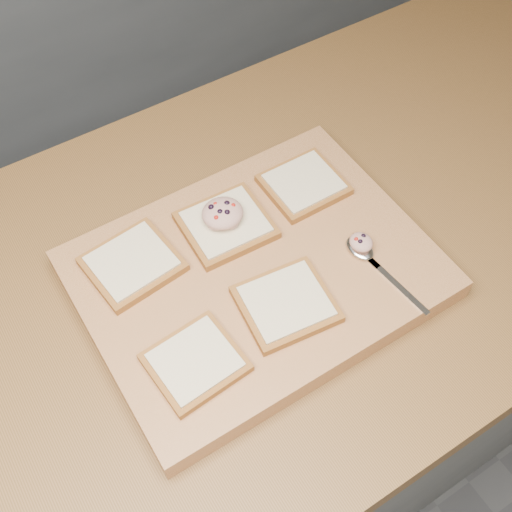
# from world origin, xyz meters

# --- Properties ---
(ground) EXTENTS (4.00, 4.00, 0.00)m
(ground) POSITION_xyz_m (0.00, 0.00, 0.00)
(ground) COLOR #515459
(ground) RESTS_ON ground
(island_counter) EXTENTS (2.00, 0.80, 0.90)m
(island_counter) POSITION_xyz_m (0.00, 0.00, 0.45)
(island_counter) COLOR slate
(island_counter) RESTS_ON ground
(cutting_board) EXTENTS (0.51, 0.39, 0.04)m
(cutting_board) POSITION_xyz_m (0.11, -0.04, 0.92)
(cutting_board) COLOR #B27B4C
(cutting_board) RESTS_ON island_counter
(bread_far_left) EXTENTS (0.14, 0.13, 0.02)m
(bread_far_left) POSITION_xyz_m (-0.05, 0.06, 0.95)
(bread_far_left) COLOR #9B6228
(bread_far_left) RESTS_ON cutting_board
(bread_far_center) EXTENTS (0.13, 0.12, 0.02)m
(bread_far_center) POSITION_xyz_m (0.11, 0.05, 0.95)
(bread_far_center) COLOR #9B6228
(bread_far_center) RESTS_ON cutting_board
(bread_far_right) EXTENTS (0.12, 0.11, 0.02)m
(bread_far_right) POSITION_xyz_m (0.26, 0.05, 0.95)
(bread_far_right) COLOR #9B6228
(bread_far_right) RESTS_ON cutting_board
(bread_near_left) EXTENTS (0.13, 0.12, 0.02)m
(bread_near_left) POSITION_xyz_m (-0.05, -0.13, 0.95)
(bread_near_left) COLOR #9B6228
(bread_near_left) RESTS_ON cutting_board
(bread_near_center) EXTENTS (0.14, 0.13, 0.02)m
(bread_near_center) POSITION_xyz_m (0.11, -0.12, 0.95)
(bread_near_center) COLOR #9B6228
(bread_near_center) RESTS_ON cutting_board
(tuna_salad_dollop) EXTENTS (0.06, 0.06, 0.03)m
(tuna_salad_dollop) POSITION_xyz_m (0.10, 0.05, 0.97)
(tuna_salad_dollop) COLOR tan
(tuna_salad_dollop) RESTS_ON bread_far_center
(spoon) EXTENTS (0.04, 0.17, 0.01)m
(spoon) POSITION_xyz_m (0.26, -0.11, 0.95)
(spoon) COLOR silver
(spoon) RESTS_ON cutting_board
(spoon_salad) EXTENTS (0.03, 0.04, 0.02)m
(spoon_salad) POSITION_xyz_m (0.26, -0.10, 0.96)
(spoon_salad) COLOR tan
(spoon_salad) RESTS_ON spoon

